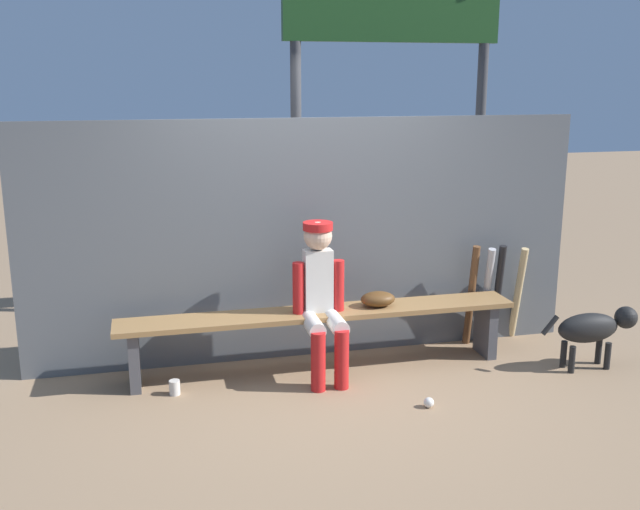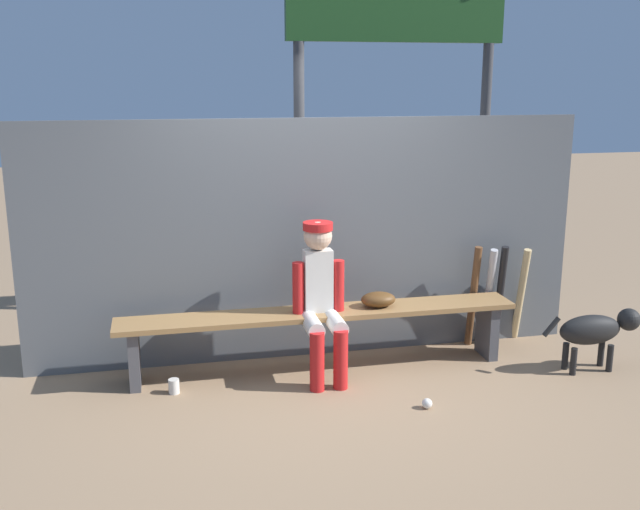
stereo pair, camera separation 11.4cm
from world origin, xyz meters
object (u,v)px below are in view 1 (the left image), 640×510
Objects in this scene: baseball at (429,402)px; dog at (594,328)px; scoreboard at (399,47)px; bat_wood_dark at (471,296)px; bat_aluminum_black at (497,295)px; dugout_bench at (320,323)px; cup_on_ground at (175,387)px; bat_aluminum_silver at (486,295)px; cup_on_bench at (334,303)px; player_seated at (321,294)px; baseball_glove at (378,299)px; bat_wood_natural at (518,293)px.

dog reaches higher than baseball.
bat_wood_dark is at bearing -75.29° from scoreboard.
dugout_bench is at bearing -172.70° from bat_aluminum_black.
bat_aluminum_black is at bearing 126.64° from dog.
dog is (3.29, -0.27, 0.28)m from cup_on_ground.
bat_aluminum_black is 1.55m from baseball.
bat_aluminum_black is (0.09, -0.04, 0.01)m from bat_aluminum_silver.
bat_wood_dark reaches higher than cup_on_bench.
bat_wood_dark is 2.62m from cup_on_ground.
dog is (1.04, -1.85, -2.22)m from scoreboard.
baseball is at bearing -126.82° from bat_wood_dark.
player_seated is 0.34× the size of scoreboard.
bat_aluminum_black is 8.16× the size of cup_on_bench.
cup_on_ground is 3.72m from scoreboard.
bat_wood_dark is at bearing 14.35° from baseball_glove.
cup_on_bench reaches higher than cup_on_ground.
baseball is at bearing -61.00° from cup_on_bench.
bat_aluminum_silver is at bearing 129.71° from dog.
bat_aluminum_silver is at bearing 3.42° from bat_wood_dark.
bat_aluminum_black is 0.85m from dog.
baseball is at bearing -138.60° from bat_wood_natural.
bat_wood_natural is at bearing 5.41° from bat_wood_dark.
baseball_glove is 2.55× the size of cup_on_bench.
player_seated is 10.98× the size of cup_on_ground.
bat_wood_dark is at bearing 53.18° from baseball.
bat_aluminum_black reaches higher than baseball.
player_seated reaches higher than baseball_glove.
dugout_bench is 1.22m from cup_on_ground.
dugout_bench is at bearing 180.00° from baseball_glove.
bat_aluminum_black is (1.16, 0.21, -0.11)m from baseball_glove.
baseball is 0.02× the size of scoreboard.
baseball_glove is at bearing 164.25° from dog.
cup_on_bench is (-1.75, -0.28, 0.12)m from bat_wood_natural.
player_seated is at bearing -98.20° from dugout_bench.
scoreboard is at bearing 114.53° from bat_aluminum_black.
scoreboard is at bearing 65.65° from baseball_glove.
player_seated is 1.41× the size of bat_wood_natural.
bat_wood_dark is 1.42m from baseball.
bat_wood_dark is 1.05× the size of bat_wood_natural.
bat_aluminum_silver is 0.10m from bat_aluminum_black.
bat_wood_natural is at bearing 8.54° from dugout_bench.
bat_aluminum_black is (0.23, -0.03, -0.00)m from bat_wood_dark.
cup_on_ground is at bearing -172.96° from baseball_glove.
baseball is 1.10m from cup_on_bench.
bat_wood_natural is 1.78m from cup_on_bench.
bat_aluminum_silver is 1.45m from cup_on_bench.
bat_aluminum_silver reaches higher than cup_on_ground.
bat_wood_dark is 8.17× the size of cup_on_bench.
cup_on_ground reaches higher than baseball.
bat_wood_dark is 1.01× the size of bat_aluminum_silver.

